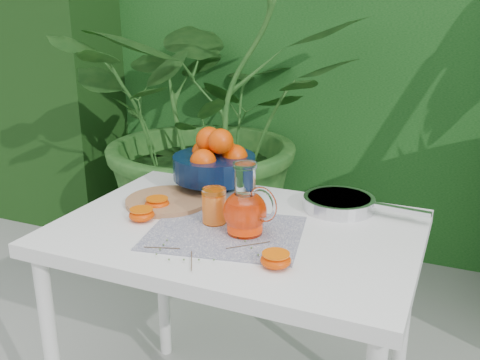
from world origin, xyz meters
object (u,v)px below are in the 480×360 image
at_px(cutting_board, 168,201).
at_px(saute_pan, 340,203).
at_px(white_table, 237,252).
at_px(juice_pitcher, 246,209).
at_px(fruit_bowl, 215,162).

relative_size(cutting_board, saute_pan, 0.67).
relative_size(white_table, cutting_board, 3.84).
bearing_deg(saute_pan, juice_pitcher, -123.89).
distance_m(fruit_bowl, juice_pitcher, 0.38).
xyz_separation_m(white_table, fruit_bowl, (-0.19, 0.25, 0.18)).
height_order(white_table, cutting_board, cutting_board).
relative_size(cutting_board, fruit_bowl, 0.86).
bearing_deg(juice_pitcher, white_table, 135.14).
bearing_deg(white_table, cutting_board, 164.84).
bearing_deg(white_table, juice_pitcher, -44.86).
height_order(white_table, saute_pan, saute_pan).
xyz_separation_m(fruit_bowl, juice_pitcher, (0.24, -0.30, -0.03)).
xyz_separation_m(juice_pitcher, saute_pan, (0.19, 0.28, -0.05)).
bearing_deg(white_table, fruit_bowl, 127.24).
height_order(white_table, juice_pitcher, juice_pitcher).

